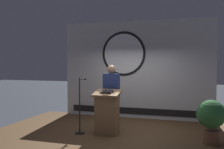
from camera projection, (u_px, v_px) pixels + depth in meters
The scene contains 7 objects.
ground_plane at pixel (120, 144), 6.64m from camera, with size 40.00×40.00×0.00m, color #383D47.
stage_platform at pixel (120, 138), 6.63m from camera, with size 6.40×4.00×0.30m, color brown.
banner_display at pixel (136, 69), 8.33m from camera, with size 4.75×0.12×3.05m.
podium at pixel (107, 113), 6.43m from camera, with size 0.64×0.50×1.08m.
speaker_person at pixel (111, 97), 6.89m from camera, with size 0.40×0.26×1.68m.
microphone_stand at pixel (81, 114), 6.54m from camera, with size 0.24×0.50×1.38m.
potted_plant at pixel (211, 117), 5.63m from camera, with size 0.61×0.61×0.95m.
Camera 1 is at (1.76, -6.32, 2.04)m, focal length 42.39 mm.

